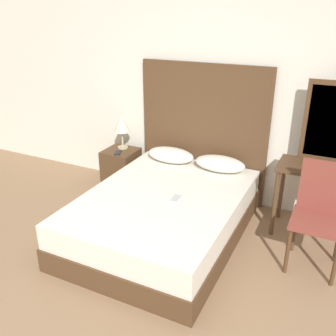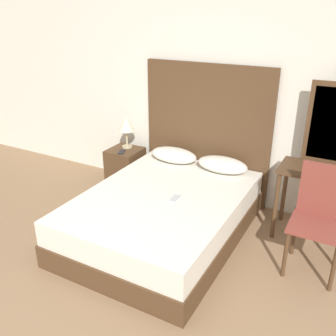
# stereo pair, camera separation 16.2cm
# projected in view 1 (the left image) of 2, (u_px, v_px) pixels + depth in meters

# --- Properties ---
(wall_back) EXTENTS (10.00, 0.06, 2.70)m
(wall_back) POSITION_uv_depth(u_px,v_px,m) (212.00, 88.00, 4.30)
(wall_back) COLOR silver
(wall_back) RESTS_ON ground_plane
(bed) EXTENTS (1.49, 2.05, 0.48)m
(bed) POSITION_uv_depth(u_px,v_px,m) (164.00, 215.00, 3.84)
(bed) COLOR #4C331E
(bed) RESTS_ON ground_plane
(headboard) EXTENTS (1.57, 0.05, 1.63)m
(headboard) POSITION_uv_depth(u_px,v_px,m) (203.00, 133.00, 4.47)
(headboard) COLOR #4C331E
(headboard) RESTS_ON ground_plane
(pillow_left) EXTENTS (0.58, 0.32, 0.17)m
(pillow_left) POSITION_uv_depth(u_px,v_px,m) (171.00, 155.00, 4.51)
(pillow_left) COLOR silver
(pillow_left) RESTS_ON bed
(pillow_right) EXTENTS (0.58, 0.32, 0.17)m
(pillow_right) POSITION_uv_depth(u_px,v_px,m) (220.00, 164.00, 4.26)
(pillow_right) COLOR silver
(pillow_right) RESTS_ON bed
(phone_on_bed) EXTENTS (0.08, 0.16, 0.01)m
(phone_on_bed) POSITION_uv_depth(u_px,v_px,m) (176.00, 198.00, 3.66)
(phone_on_bed) COLOR #B7B7BC
(phone_on_bed) RESTS_ON bed
(nightstand) EXTENTS (0.40, 0.40, 0.52)m
(nightstand) POSITION_uv_depth(u_px,v_px,m) (121.00, 169.00, 4.89)
(nightstand) COLOR #4C331E
(nightstand) RESTS_ON ground_plane
(table_lamp) EXTENTS (0.21, 0.21, 0.42)m
(table_lamp) POSITION_uv_depth(u_px,v_px,m) (122.00, 125.00, 4.73)
(table_lamp) COLOR tan
(table_lamp) RESTS_ON nightstand
(phone_on_nightstand) EXTENTS (0.12, 0.17, 0.01)m
(phone_on_nightstand) POSITION_uv_depth(u_px,v_px,m) (118.00, 153.00, 4.69)
(phone_on_nightstand) COLOR black
(phone_on_nightstand) RESTS_ON nightstand
(vanity_desk) EXTENTS (0.89, 0.47, 0.75)m
(vanity_desk) POSITION_uv_depth(u_px,v_px,m) (323.00, 182.00, 3.70)
(vanity_desk) COLOR #4C331E
(vanity_desk) RESTS_ON ground_plane
(vanity_mirror) EXTENTS (0.58, 0.03, 0.82)m
(vanity_mirror) POSITION_uv_depth(u_px,v_px,m) (334.00, 123.00, 3.66)
(vanity_mirror) COLOR #4C331E
(vanity_mirror) RESTS_ON vanity_desk
(chair) EXTENTS (0.45, 0.43, 0.97)m
(chair) POSITION_uv_depth(u_px,v_px,m) (320.00, 209.00, 3.31)
(chair) COLOR brown
(chair) RESTS_ON ground_plane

